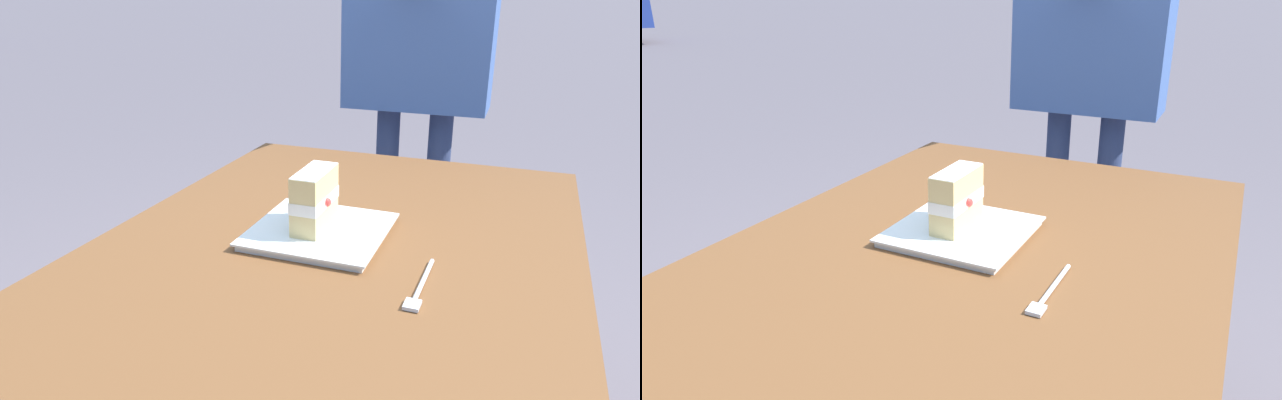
{
  "view_description": "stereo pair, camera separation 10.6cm",
  "coord_description": "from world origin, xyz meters",
  "views": [
    {
      "loc": [
        -0.91,
        -0.31,
        1.21
      ],
      "look_at": [
        0.01,
        0.04,
        0.83
      ],
      "focal_mm": 31.73,
      "sensor_mm": 36.0,
      "label": 1
    },
    {
      "loc": [
        -0.87,
        -0.41,
        1.21
      ],
      "look_at": [
        0.01,
        0.04,
        0.83
      ],
      "focal_mm": 31.73,
      "sensor_mm": 36.0,
      "label": 2
    }
  ],
  "objects": [
    {
      "name": "dessert_fork",
      "position": [
        -0.12,
        -0.18,
        0.76
      ],
      "size": [
        0.17,
        0.02,
        0.01
      ],
      "color": "silver",
      "rests_on": "patio_table"
    },
    {
      "name": "dessert_plate",
      "position": [
        0.01,
        0.04,
        0.77
      ],
      "size": [
        0.25,
        0.25,
        0.02
      ],
      "color": "white",
      "rests_on": "patio_table"
    },
    {
      "name": "patio_table",
      "position": [
        0.0,
        0.0,
        0.64
      ],
      "size": [
        1.19,
        0.87,
        0.76
      ],
      "color": "brown",
      "rests_on": "ground"
    },
    {
      "name": "diner_person",
      "position": [
        0.9,
        0.04,
        1.11
      ],
      "size": [
        0.6,
        0.45,
        1.66
      ],
      "color": "navy",
      "rests_on": "ground"
    },
    {
      "name": "cake_slice",
      "position": [
        0.01,
        0.05,
        0.83
      ],
      "size": [
        0.13,
        0.06,
        0.11
      ],
      "color": "#E0C17A",
      "rests_on": "dessert_plate"
    }
  ]
}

